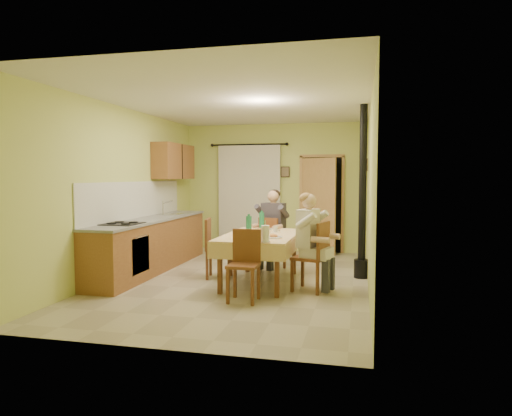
% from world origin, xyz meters
% --- Properties ---
extents(floor, '(4.00, 6.00, 0.01)m').
position_xyz_m(floor, '(0.00, 0.00, 0.00)').
color(floor, tan).
rests_on(floor, ground).
extents(room_shell, '(4.04, 6.04, 2.82)m').
position_xyz_m(room_shell, '(0.00, 0.00, 1.82)').
color(room_shell, '#CDD86F').
rests_on(room_shell, ground).
extents(kitchen_run, '(0.64, 3.64, 1.56)m').
position_xyz_m(kitchen_run, '(-1.71, 0.40, 0.48)').
color(kitchen_run, brown).
rests_on(kitchen_run, ground).
extents(upper_cabinets, '(0.35, 1.40, 0.70)m').
position_xyz_m(upper_cabinets, '(-1.82, 1.70, 1.95)').
color(upper_cabinets, brown).
rests_on(upper_cabinets, room_shell).
extents(curtain, '(1.70, 0.07, 2.22)m').
position_xyz_m(curtain, '(-0.55, 2.90, 1.26)').
color(curtain, black).
rests_on(curtain, ground).
extents(doorway, '(0.96, 0.43, 2.15)m').
position_xyz_m(doorway, '(1.03, 2.88, 1.05)').
color(doorway, black).
rests_on(doorway, ground).
extents(dining_table, '(1.11, 1.83, 0.76)m').
position_xyz_m(dining_table, '(0.37, -0.14, 0.38)').
color(dining_table, '#D7B078').
rests_on(dining_table, ground).
extents(tableware, '(0.83, 1.63, 0.33)m').
position_xyz_m(tableware, '(0.38, -0.24, 0.83)').
color(tableware, white).
rests_on(tableware, dining_table).
extents(chair_far, '(0.47, 0.47, 0.93)m').
position_xyz_m(chair_far, '(0.35, 0.96, 0.29)').
color(chair_far, brown).
rests_on(chair_far, ground).
extents(chair_near, '(0.40, 0.40, 0.95)m').
position_xyz_m(chair_near, '(0.38, -1.19, 0.29)').
color(chair_near, brown).
rests_on(chair_near, ground).
extents(chair_right, '(0.55, 0.55, 1.01)m').
position_xyz_m(chair_right, '(1.19, -0.44, 0.29)').
color(chair_right, brown).
rests_on(chair_right, ground).
extents(chair_left, '(0.47, 0.47, 0.97)m').
position_xyz_m(chair_left, '(-0.37, 0.07, 0.29)').
color(chair_left, brown).
rests_on(chair_left, ground).
extents(man_far, '(0.64, 0.57, 1.39)m').
position_xyz_m(man_far, '(0.36, 0.97, 0.88)').
color(man_far, '#38333D').
rests_on(man_far, chair_far).
extents(man_right, '(0.56, 0.64, 1.39)m').
position_xyz_m(man_right, '(1.17, -0.44, 0.88)').
color(man_right, beige).
rests_on(man_right, chair_right).
extents(stove_flue, '(0.24, 0.24, 2.80)m').
position_xyz_m(stove_flue, '(1.90, 0.60, 1.02)').
color(stove_flue, black).
rests_on(stove_flue, ground).
extents(picture_back, '(0.19, 0.03, 0.23)m').
position_xyz_m(picture_back, '(0.25, 2.97, 1.75)').
color(picture_back, black).
rests_on(picture_back, room_shell).
extents(picture_right, '(0.03, 0.31, 0.21)m').
position_xyz_m(picture_right, '(1.97, 1.20, 1.85)').
color(picture_right, brown).
rests_on(picture_right, room_shell).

